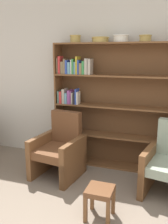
% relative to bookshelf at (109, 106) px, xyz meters
% --- Properties ---
extents(wall_back, '(12.00, 0.06, 2.75)m').
position_rel_bookshelf_xyz_m(wall_back, '(0.35, 0.17, 0.39)').
color(wall_back, silver).
rests_on(wall_back, ground).
extents(bookshelf, '(2.11, 0.30, 1.97)m').
position_rel_bookshelf_xyz_m(bookshelf, '(0.00, 0.00, 0.00)').
color(bookshelf, brown).
rests_on(bookshelf, ground).
extents(bowl_brass, '(0.18, 0.18, 0.12)m').
position_rel_bookshelf_xyz_m(bowl_brass, '(-0.55, -0.02, 1.05)').
color(bowl_brass, tan).
rests_on(bowl_brass, bookshelf).
extents(bowl_cream, '(0.27, 0.27, 0.08)m').
position_rel_bookshelf_xyz_m(bowl_cream, '(-0.15, -0.02, 1.03)').
color(bowl_cream, tan).
rests_on(bowl_cream, bookshelf).
extents(bowl_terracotta, '(0.24, 0.24, 0.11)m').
position_rel_bookshelf_xyz_m(bowl_terracotta, '(0.16, -0.02, 1.04)').
color(bowl_terracotta, silver).
rests_on(bowl_terracotta, bookshelf).
extents(bowl_sage, '(0.18, 0.18, 0.10)m').
position_rel_bookshelf_xyz_m(bowl_sage, '(0.52, -0.02, 1.04)').
color(bowl_sage, tan).
rests_on(bowl_sage, bookshelf).
extents(armchair_leather, '(0.73, 0.76, 0.95)m').
position_rel_bookshelf_xyz_m(armchair_leather, '(-0.60, -0.59, -0.59)').
color(armchair_leather, brown).
rests_on(armchair_leather, ground).
extents(footstool, '(0.29, 0.29, 0.37)m').
position_rel_bookshelf_xyz_m(footstool, '(0.25, -1.40, -0.70)').
color(footstool, brown).
rests_on(footstool, ground).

